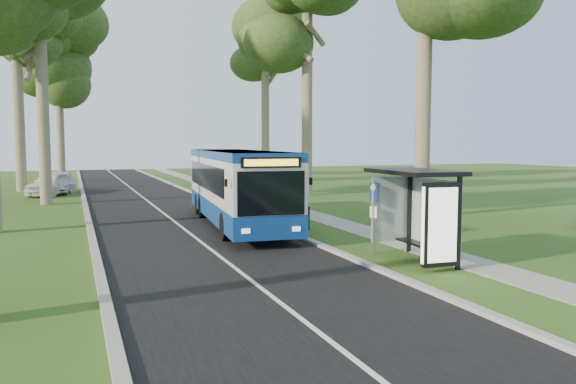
{
  "coord_description": "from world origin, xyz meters",
  "views": [
    {
      "loc": [
        -7.55,
        -15.94,
        3.43
      ],
      "look_at": [
        -0.07,
        3.56,
        1.6
      ],
      "focal_mm": 35.0,
      "sensor_mm": 36.0,
      "label": 1
    }
  ],
  "objects_px": {
    "car_silver": "(57,183)",
    "bus_shelter": "(427,198)",
    "bus_stop_sign": "(374,208)",
    "litter_bin": "(304,218)",
    "bus": "(237,187)",
    "car_white": "(51,184)"
  },
  "relations": [
    {
      "from": "car_silver",
      "to": "bus_shelter",
      "type": "bearing_deg",
      "value": -66.93
    },
    {
      "from": "bus_stop_sign",
      "to": "car_silver",
      "type": "relative_size",
      "value": 0.52
    },
    {
      "from": "bus_stop_sign",
      "to": "litter_bin",
      "type": "height_order",
      "value": "bus_stop_sign"
    },
    {
      "from": "bus",
      "to": "car_white",
      "type": "distance_m",
      "value": 19.0
    },
    {
      "from": "bus_shelter",
      "to": "bus_stop_sign",
      "type": "bearing_deg",
      "value": 112.0
    },
    {
      "from": "bus_stop_sign",
      "to": "car_silver",
      "type": "distance_m",
      "value": 27.82
    },
    {
      "from": "bus",
      "to": "bus_shelter",
      "type": "relative_size",
      "value": 3.73
    },
    {
      "from": "bus",
      "to": "litter_bin",
      "type": "distance_m",
      "value": 3.19
    },
    {
      "from": "litter_bin",
      "to": "car_white",
      "type": "distance_m",
      "value": 21.74
    },
    {
      "from": "bus",
      "to": "car_silver",
      "type": "relative_size",
      "value": 2.74
    },
    {
      "from": "litter_bin",
      "to": "car_white",
      "type": "relative_size",
      "value": 0.2
    },
    {
      "from": "bus",
      "to": "bus_shelter",
      "type": "distance_m",
      "value": 9.64
    },
    {
      "from": "litter_bin",
      "to": "car_silver",
      "type": "bearing_deg",
      "value": 114.69
    },
    {
      "from": "bus_shelter",
      "to": "car_silver",
      "type": "bearing_deg",
      "value": 113.4
    },
    {
      "from": "litter_bin",
      "to": "car_white",
      "type": "bearing_deg",
      "value": 117.05
    },
    {
      "from": "litter_bin",
      "to": "bus",
      "type": "bearing_deg",
      "value": 137.38
    },
    {
      "from": "car_white",
      "to": "car_silver",
      "type": "height_order",
      "value": "car_white"
    },
    {
      "from": "bus_stop_sign",
      "to": "bus_shelter",
      "type": "height_order",
      "value": "bus_shelter"
    },
    {
      "from": "bus",
      "to": "car_white",
      "type": "height_order",
      "value": "bus"
    },
    {
      "from": "bus_stop_sign",
      "to": "bus_shelter",
      "type": "bearing_deg",
      "value": -93.49
    },
    {
      "from": "bus_shelter",
      "to": "litter_bin",
      "type": "xyz_separation_m",
      "value": [
        -0.75,
        7.16,
        -1.43
      ]
    },
    {
      "from": "bus_stop_sign",
      "to": "litter_bin",
      "type": "distance_m",
      "value": 5.4
    }
  ]
}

